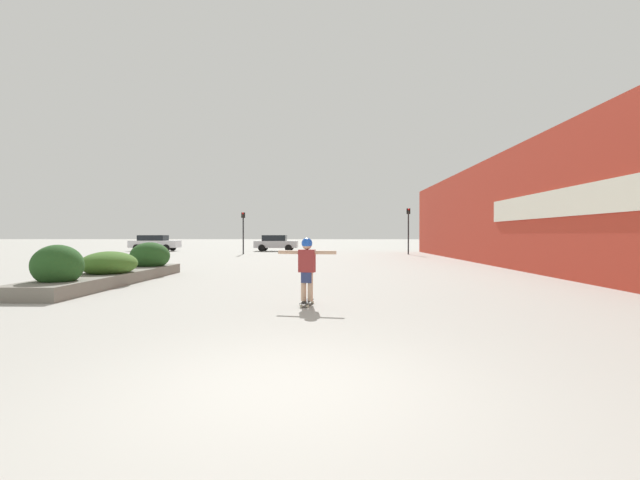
{
  "coord_description": "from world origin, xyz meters",
  "views": [
    {
      "loc": [
        0.5,
        -4.32,
        1.59
      ],
      "look_at": [
        -0.02,
        16.46,
        1.34
      ],
      "focal_mm": 24.0,
      "sensor_mm": 36.0,
      "label": 1
    }
  ],
  "objects": [
    {
      "name": "ground_plane",
      "position": [
        0.0,
        0.0,
        0.0
      ],
      "size": [
        300.0,
        300.0,
        0.0
      ],
      "primitive_type": "plane",
      "color": "#A3A099"
    },
    {
      "name": "traffic_light_left",
      "position": [
        -6.73,
        30.76,
        2.35
      ],
      "size": [
        0.28,
        0.3,
        3.44
      ],
      "color": "black",
      "rests_on": "ground_plane"
    },
    {
      "name": "car_center_left",
      "position": [
        -16.77,
        37.09,
        0.82
      ],
      "size": [
        4.64,
        1.87,
        1.56
      ],
      "rotation": [
        0.0,
        0.0,
        -1.57
      ],
      "color": "silver",
      "rests_on": "ground_plane"
    },
    {
      "name": "car_center_right",
      "position": [
        -4.85,
        37.2,
        0.82
      ],
      "size": [
        4.13,
        2.05,
        1.56
      ],
      "rotation": [
        0.0,
        0.0,
        -1.57
      ],
      "color": "#BCBCC1",
      "rests_on": "ground_plane"
    },
    {
      "name": "building_wall_right",
      "position": [
        9.08,
        14.21,
        2.8
      ],
      "size": [
        0.67,
        43.07,
        5.61
      ],
      "color": "#B23323",
      "rests_on": "ground_plane"
    },
    {
      "name": "skateboarder",
      "position": [
        -0.04,
        5.28,
        0.96
      ],
      "size": [
        1.33,
        0.31,
        1.43
      ],
      "rotation": [
        0.0,
        0.0,
        -0.17
      ],
      "color": "tan",
      "rests_on": "skateboard"
    },
    {
      "name": "skateboard",
      "position": [
        -0.04,
        5.28,
        0.07
      ],
      "size": [
        0.3,
        0.78,
        0.1
      ],
      "rotation": [
        0.0,
        0.0,
        -0.17
      ],
      "color": "black",
      "rests_on": "ground_plane"
    },
    {
      "name": "planter_box",
      "position": [
        -6.65,
        9.56,
        0.5
      ],
      "size": [
        1.69,
        8.25,
        1.33
      ],
      "color": "slate",
      "rests_on": "ground_plane"
    },
    {
      "name": "traffic_light_right",
      "position": [
        6.81,
        30.51,
        2.53
      ],
      "size": [
        0.28,
        0.3,
        3.74
      ],
      "color": "black",
      "rests_on": "ground_plane"
    },
    {
      "name": "car_leftmost",
      "position": [
        18.42,
        35.18,
        0.72
      ],
      "size": [
        4.17,
        1.98,
        1.34
      ],
      "rotation": [
        0.0,
        0.0,
        1.57
      ],
      "color": "#BCBCC1",
      "rests_on": "ground_plane"
    }
  ]
}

